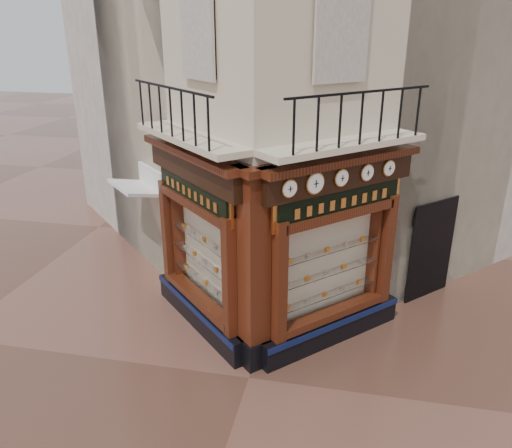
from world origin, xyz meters
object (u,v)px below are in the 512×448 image
(clock_a, at_px, (289,189))
(signboard_left, at_px, (193,192))
(clock_c, at_px, (341,178))
(clock_d, at_px, (367,173))
(awning, at_px, (143,278))
(signboard_right, at_px, (341,202))
(clock_e, at_px, (389,168))
(corner_pilaster, at_px, (254,274))
(clock_b, at_px, (315,183))

(clock_a, xyz_separation_m, signboard_left, (-2.07, 1.01, -0.52))
(clock_c, bearing_deg, clock_d, 0.00)
(clock_c, relative_size, awning, 0.23)
(clock_a, distance_m, signboard_right, 1.42)
(clock_c, height_order, clock_e, clock_c)
(clock_d, bearing_deg, corner_pilaster, 169.30)
(signboard_left, bearing_deg, corner_pilaster, -169.75)
(corner_pilaster, relative_size, clock_c, 11.90)
(clock_e, bearing_deg, corner_pilaster, 171.47)
(clock_d, bearing_deg, clock_e, 0.00)
(clock_e, relative_size, signboard_left, 0.15)
(signboard_right, bearing_deg, signboard_left, 135.00)
(corner_pilaster, height_order, clock_e, corner_pilaster)
(clock_c, distance_m, clock_d, 0.65)
(clock_a, relative_size, clock_b, 0.80)
(corner_pilaster, relative_size, signboard_right, 1.75)
(clock_d, height_order, clock_e, clock_d)
(corner_pilaster, height_order, clock_a, corner_pilaster)
(clock_e, distance_m, signboard_right, 1.22)
(clock_a, distance_m, signboard_left, 2.36)
(clock_a, relative_size, clock_c, 0.97)
(awning, bearing_deg, clock_b, -163.49)
(awning, distance_m, signboard_right, 6.25)
(clock_b, xyz_separation_m, signboard_right, (0.46, 0.61, -0.52))
(clock_b, relative_size, clock_d, 1.23)
(clock_c, relative_size, clock_e, 1.03)
(signboard_right, bearing_deg, clock_d, -12.24)
(corner_pilaster, bearing_deg, clock_b, -23.22)
(clock_b, height_order, awning, clock_b)
(clock_a, relative_size, awning, 0.22)
(clock_b, xyz_separation_m, clock_e, (1.31, 1.31, -0.00))
(clock_a, relative_size, clock_d, 0.98)
(clock_e, bearing_deg, awning, 123.54)
(clock_a, xyz_separation_m, clock_b, (0.40, 0.40, 0.00))
(clock_a, bearing_deg, clock_c, 0.00)
(clock_e, xyz_separation_m, signboard_right, (-0.85, -0.70, -0.52))
(clock_c, bearing_deg, clock_b, -180.00)
(signboard_right, bearing_deg, clock_c, -140.90)
(clock_a, height_order, awning, clock_a)
(clock_d, height_order, signboard_left, clock_d)
(clock_a, height_order, clock_d, clock_d)
(clock_c, bearing_deg, clock_a, -180.00)
(clock_d, xyz_separation_m, signboard_left, (-3.36, -0.28, -0.52))
(clock_e, relative_size, awning, 0.22)
(clock_e, height_order, signboard_left, clock_e)
(clock_a, height_order, clock_c, clock_c)
(clock_b, height_order, clock_c, clock_b)
(clock_e, bearing_deg, clock_d, -180.00)
(clock_b, relative_size, signboard_right, 0.18)
(clock_d, bearing_deg, clock_a, -180.00)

